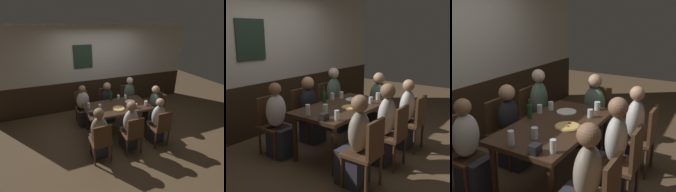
{
  "view_description": "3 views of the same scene",
  "coord_description": "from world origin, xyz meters",
  "views": [
    {
      "loc": [
        -1.52,
        -3.53,
        2.62
      ],
      "look_at": [
        -0.15,
        -0.03,
        1.03
      ],
      "focal_mm": 27.69,
      "sensor_mm": 36.0,
      "label": 1
    },
    {
      "loc": [
        -3.29,
        -2.37,
        1.86
      ],
      "look_at": [
        -0.21,
        -0.06,
        0.94
      ],
      "focal_mm": 44.19,
      "sensor_mm": 36.0,
      "label": 2
    },
    {
      "loc": [
        -2.6,
        -1.59,
        2.0
      ],
      "look_at": [
        0.13,
        -0.03,
        1.04
      ],
      "focal_mm": 44.95,
      "sensor_mm": 36.0,
      "label": 3
    }
  ],
  "objects": [
    {
      "name": "ground_plane",
      "position": [
        0.0,
        0.0,
        0.0
      ],
      "size": [
        12.0,
        12.0,
        0.0
      ],
      "primitive_type": "plane",
      "color": "brown"
    },
    {
      "name": "wall_back",
      "position": [
        -0.0,
        1.65,
        1.3
      ],
      "size": [
        6.4,
        0.13,
        2.6
      ],
      "color": "#332316",
      "rests_on": "ground_plane"
    },
    {
      "name": "dining_table",
      "position": [
        0.0,
        0.0,
        0.65
      ],
      "size": [
        1.59,
        0.87,
        0.74
      ],
      "color": "#382316",
      "rests_on": "ground_plane"
    },
    {
      "name": "chair_mid_near",
      "position": [
        0.0,
        -0.85,
        0.5
      ],
      "size": [
        0.4,
        0.4,
        0.88
      ],
      "color": "#513521",
      "rests_on": "ground_plane"
    },
    {
      "name": "chair_right_far",
      "position": [
        0.7,
        0.85,
        0.5
      ],
      "size": [
        0.4,
        0.4,
        0.88
      ],
      "color": "#513521",
      "rests_on": "ground_plane"
    },
    {
      "name": "chair_mid_far",
      "position": [
        0.0,
        0.85,
        0.5
      ],
      "size": [
        0.4,
        0.4,
        0.88
      ],
      "color": "#513521",
      "rests_on": "ground_plane"
    },
    {
      "name": "chair_head_east",
      "position": [
        1.21,
        0.0,
        0.5
      ],
      "size": [
        0.4,
        0.4,
        0.88
      ],
      "color": "#513521",
      "rests_on": "ground_plane"
    },
    {
      "name": "chair_right_near",
      "position": [
        0.7,
        -0.85,
        0.5
      ],
      "size": [
        0.4,
        0.4,
        0.88
      ],
      "color": "#513521",
      "rests_on": "ground_plane"
    },
    {
      "name": "chair_left_far",
      "position": [
        -0.7,
        0.85,
        0.5
      ],
      "size": [
        0.4,
        0.4,
        0.88
      ],
      "color": "#513521",
      "rests_on": "ground_plane"
    },
    {
      "name": "chair_left_near",
      "position": [
        -0.7,
        -0.85,
        0.5
      ],
      "size": [
        0.4,
        0.4,
        0.88
      ],
      "color": "#513521",
      "rests_on": "ground_plane"
    },
    {
      "name": "person_mid_near",
      "position": [
        0.0,
        -0.69,
        0.5
      ],
      "size": [
        0.34,
        0.37,
        1.17
      ],
      "color": "#2D2D38",
      "rests_on": "ground_plane"
    },
    {
      "name": "person_right_far",
      "position": [
        0.7,
        0.69,
        0.5
      ],
      "size": [
        0.34,
        0.37,
        1.19
      ],
      "color": "#2D2D38",
      "rests_on": "ground_plane"
    },
    {
      "name": "person_mid_far",
      "position": [
        -0.0,
        0.69,
        0.47
      ],
      "size": [
        0.34,
        0.37,
        1.11
      ],
      "color": "#2D2D38",
      "rests_on": "ground_plane"
    },
    {
      "name": "person_head_east",
      "position": [
        1.05,
        0.0,
        0.47
      ],
      "size": [
        0.37,
        0.34,
        1.12
      ],
      "color": "#2D2D38",
      "rests_on": "ground_plane"
    },
    {
      "name": "person_right_near",
      "position": [
        0.7,
        -0.69,
        0.47
      ],
      "size": [
        0.34,
        0.37,
        1.13
      ],
      "color": "#2D2D38",
      "rests_on": "ground_plane"
    },
    {
      "name": "person_left_far",
      "position": [
        -0.7,
        0.69,
        0.47
      ],
      "size": [
        0.34,
        0.37,
        1.12
      ],
      "color": "#2D2D38",
      "rests_on": "ground_plane"
    },
    {
      "name": "person_left_near",
      "position": [
        -0.7,
        -0.69,
        0.49
      ],
      "size": [
        0.34,
        0.37,
        1.14
      ],
      "color": "#2D2D38",
      "rests_on": "ground_plane"
    },
    {
      "name": "pizza",
      "position": [
        -0.04,
        -0.17,
        0.75
      ],
      "size": [
        0.29,
        0.29,
        0.03
      ],
      "color": "tan",
      "rests_on": "dining_table"
    },
    {
      "name": "tumbler_water",
      "position": [
        0.67,
        -0.23,
        0.79
      ],
      "size": [
        0.08,
        0.08,
        0.11
      ],
      "color": "silver",
      "rests_on": "dining_table"
    },
    {
      "name": "tumbler_short",
      "position": [
        0.37,
        -0.26,
        0.79
      ],
      "size": [
        0.07,
        0.07,
        0.1
      ],
      "color": "silver",
      "rests_on": "dining_table"
    },
    {
      "name": "highball_clear",
      "position": [
        -0.69,
        0.09,
        0.81
      ],
      "size": [
        0.06,
        0.06,
        0.15
      ],
      "color": "silver",
      "rests_on": "dining_table"
    },
    {
      "name": "beer_glass_half",
      "position": [
        0.19,
        0.37,
        0.79
      ],
      "size": [
        0.07,
        0.07,
        0.11
      ],
      "color": "silver",
      "rests_on": "dining_table"
    },
    {
      "name": "pint_glass_pale",
      "position": [
        -0.46,
        -0.02,
        0.79
      ],
      "size": [
        0.07,
        0.07,
        0.12
      ],
      "color": "silver",
      "rests_on": "dining_table"
    },
    {
      "name": "pint_glass_amber",
      "position": [
        -0.62,
        -0.34,
        0.8
      ],
      "size": [
        0.06,
        0.06,
        0.13
      ],
      "color": "silver",
      "rests_on": "dining_table"
    },
    {
      "name": "beer_glass_tall",
      "position": [
        0.36,
        0.31,
        0.79
      ],
      "size": [
        0.07,
        0.07,
        0.11
      ],
      "color": "silver",
      "rests_on": "dining_table"
    },
    {
      "name": "beer_bottle_green",
      "position": [
        -0.02,
        0.37,
        0.83
      ],
      "size": [
        0.06,
        0.06,
        0.24
      ],
      "color": "#194723",
      "rests_on": "dining_table"
    },
    {
      "name": "plate_white_large",
      "position": [
        0.4,
        0.09,
        0.75
      ],
      "size": [
        0.26,
        0.26,
        0.01
      ],
      "primitive_type": "cylinder",
      "color": "white",
      "rests_on": "dining_table"
    },
    {
      "name": "condiment_caddy",
      "position": [
        -0.71,
        -0.2,
        0.79
      ],
      "size": [
        0.11,
        0.09,
        0.09
      ],
      "primitive_type": "cube",
      "color": "black",
      "rests_on": "dining_table"
    }
  ]
}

